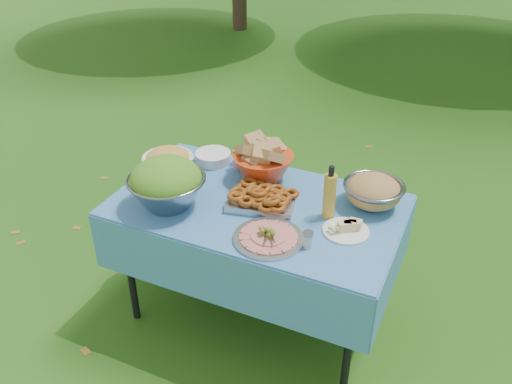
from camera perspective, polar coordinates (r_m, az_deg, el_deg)
ground at (r=3.26m, az=0.08°, el=-12.55°), size 80.00×80.00×0.00m
picnic_table at (r=3.00m, az=0.09°, el=-7.35°), size 1.46×0.86×0.76m
salad_bowl at (r=2.74m, az=-9.42°, el=0.91°), size 0.45×0.45×0.26m
pasta_bowl_white at (r=3.05m, az=-9.26°, el=3.22°), size 0.28×0.28×0.16m
plate_stack at (r=3.16m, az=-4.54°, el=3.69°), size 0.25×0.25×0.06m
wipes_box at (r=3.13m, az=-1.11°, el=3.82°), size 0.11×0.09×0.09m
sanitizer_bottle at (r=3.06m, az=-1.99°, el=3.59°), size 0.05×0.05×0.14m
bread_bowl at (r=2.95m, az=0.74°, el=3.35°), size 0.35×0.35×0.22m
pasta_bowl_steel at (r=2.79m, az=12.26°, el=0.12°), size 0.32×0.32×0.16m
fried_tray at (r=2.75m, az=0.63°, el=-0.67°), size 0.38×0.30×0.08m
charcuterie_platter at (r=2.51m, az=1.33°, el=-4.28°), size 0.41×0.41×0.08m
oil_bottle at (r=2.63m, az=7.77°, el=-0.02°), size 0.07×0.07×0.28m
cheese_plate at (r=2.60m, az=9.49°, el=-3.60°), size 0.27×0.27×0.06m
shaker at (r=2.47m, az=5.48°, el=-4.99°), size 0.06×0.06×0.08m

